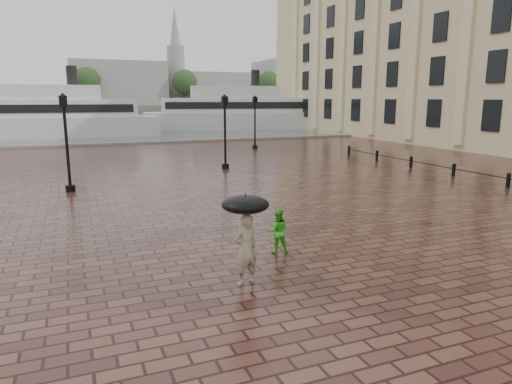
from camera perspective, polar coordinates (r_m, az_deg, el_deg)
ground at (r=14.68m, az=2.22°, el=-5.41°), size 300.00×300.00×0.00m
harbour_water at (r=105.04m, az=-19.08°, el=8.69°), size 240.00×240.00×0.00m
quay_edge at (r=45.36m, az=-14.68°, el=5.84°), size 80.00×0.60×0.30m
far_shore at (r=172.92m, az=-20.42°, el=9.85°), size 300.00×60.00×2.00m
distant_skyline at (r=171.56m, az=-3.80°, el=13.36°), size 102.50×22.00×33.00m
far_trees at (r=150.98m, az=-20.35°, el=12.90°), size 188.00×8.00×13.50m
bollard_row at (r=27.91m, az=23.48°, el=2.64°), size 0.22×21.22×0.73m
street_lamps at (r=30.65m, az=-14.07°, el=7.61°), size 21.44×14.44×4.40m
adult_pedestrian at (r=10.70m, az=-1.31°, el=-7.18°), size 0.69×0.52×1.70m
child_pedestrian at (r=12.89m, az=2.74°, el=-4.90°), size 0.73×0.64×1.27m
ferry_near at (r=55.43m, az=-24.63°, el=8.58°), size 23.88×6.68×7.76m
ferry_far at (r=64.40m, az=-2.70°, el=9.98°), size 25.34×11.15×8.08m
umbrella at (r=10.41m, az=-1.34°, el=-1.58°), size 1.10×1.10×1.15m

